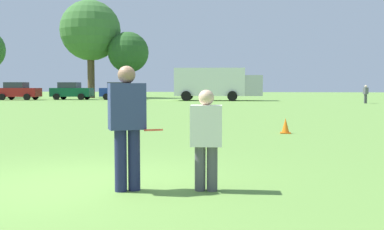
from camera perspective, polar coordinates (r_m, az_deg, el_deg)
name	(u,v)px	position (r m, az deg, el deg)	size (l,w,h in m)	color
ground_plane	(75,185)	(6.99, -14.80, -8.67)	(187.68, 187.68, 0.00)	#608C3D
player_thrower	(127,121)	(6.30, -8.35, -0.76)	(0.57, 0.48, 1.77)	#1E234C
player_defender	(206,135)	(6.26, 1.84, -2.58)	(0.46, 0.29, 1.44)	#4C4C51
frisbee	(153,130)	(6.24, -4.98, -1.94)	(0.27, 0.27, 0.06)	#E54C33
traffic_cone	(285,126)	(14.13, 11.93, -1.40)	(0.32, 0.32, 0.48)	#D8590C
parked_car_near_left	(18,91)	(49.06, -21.43, 2.90)	(4.33, 2.47, 1.82)	maroon
parked_car_mid_left	(71,91)	(48.24, -15.25, 3.01)	(4.33, 2.47, 1.82)	#0C4C2D
parked_car_center	(120,91)	(47.03, -9.18, 3.08)	(4.33, 2.47, 1.82)	navy
box_truck	(216,83)	(43.74, 3.11, 4.16)	(8.66, 3.43, 3.18)	white
bystander_far_jogger	(366,93)	(39.65, 21.43, 2.65)	(0.48, 0.46, 1.53)	#4C4C51
tree_west_maple	(90,31)	(54.97, -12.93, 10.50)	(7.14, 7.14, 11.60)	brown
tree_center_elm	(128,53)	(53.00, -8.20, 7.95)	(4.78, 4.78, 7.77)	brown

